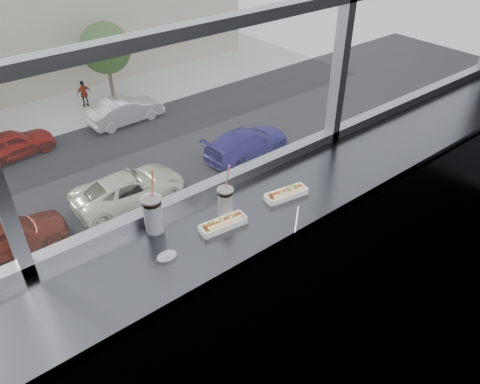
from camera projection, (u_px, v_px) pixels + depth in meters
wall_back_lower at (213, 264)px, 2.92m from camera, size 6.00×0.00×6.00m
counter at (240, 220)px, 2.45m from camera, size 6.00×0.55×0.06m
counter_fascia at (269, 316)px, 2.59m from camera, size 6.00×0.04×1.04m
hotdog_tray_left at (223, 223)px, 2.34m from camera, size 0.26×0.11×0.06m
hotdog_tray_right at (286, 193)px, 2.56m from camera, size 0.26×0.12×0.06m
soda_cup_left at (153, 213)px, 2.27m from camera, size 0.10×0.10×0.37m
soda_cup_right at (225, 201)px, 2.39m from camera, size 0.08×0.08×0.31m
loose_straw at (297, 219)px, 2.40m from camera, size 0.17×0.15×0.01m
wrapper at (167, 256)px, 2.16m from camera, size 0.10×0.07×0.02m
car_near_d at (128, 185)px, 22.34m from camera, size 2.76×6.23×2.05m
car_near_c at (6, 231)px, 19.42m from camera, size 3.02×6.58×2.15m
car_far_c at (125, 107)px, 29.45m from camera, size 2.91×6.51×2.14m
car_near_e at (247, 138)px, 26.12m from camera, size 2.92×6.32×2.06m
car_far_b at (10, 140)px, 25.85m from camera, size 3.34×6.60×2.11m
pedestrian_d at (84, 91)px, 31.47m from camera, size 0.97×0.73×2.18m
tree_right at (105, 48)px, 31.11m from camera, size 3.42×3.42×5.34m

